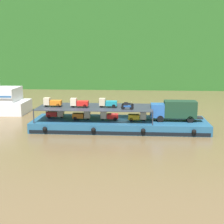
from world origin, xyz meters
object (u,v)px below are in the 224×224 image
Objects in this scene: covered_lorry at (175,110)px; mini_truck_upper_stern at (52,102)px; motorcycle_upper_centre at (127,104)px; mini_truck_upper_fore at (108,103)px; mini_truck_lower_mid at (109,116)px; motorcycle_upper_port at (127,107)px; cargo_barge at (119,124)px; mini_truck_upper_mid at (79,103)px; mini_truck_lower_fore at (138,116)px; mini_truck_lower_stern at (56,114)px; mini_truck_lower_aft at (82,115)px.

covered_lorry is 2.86× the size of mini_truck_upper_stern.
mini_truck_upper_fore is at bearing -173.75° from motorcycle_upper_centre.
motorcycle_upper_port reaches higher than mini_truck_lower_mid.
mini_truck_upper_mid reaches higher than cargo_barge.
mini_truck_lower_fore is 1.44× the size of motorcycle_upper_centre.
mini_truck_upper_mid is 4.40m from mini_truck_upper_fore.
covered_lorry is 18.87m from mini_truck_upper_stern.
motorcycle_upper_port is 2.03m from motorcycle_upper_centre.
cargo_barge is at bearing -178.78° from motorcycle_upper_centre.
mini_truck_lower_mid is 1.00× the size of mini_truck_upper_stern.
mini_truck_lower_aft is (4.36, -0.91, 0.00)m from mini_truck_lower_stern.
cargo_barge is 3.40× the size of covered_lorry.
mini_truck_upper_fore is at bearing -170.40° from cargo_barge.
motorcycle_upper_centre is (1.21, 0.03, 3.18)m from cargo_barge.
covered_lorry is 2.86× the size of mini_truck_upper_fore.
mini_truck_lower_mid is (8.62, -0.98, 0.00)m from mini_truck_lower_stern.
mini_truck_lower_fore is at bearing -0.92° from mini_truck_upper_stern.
motorcycle_upper_centre is at bearing -2.97° from mini_truck_lower_stern.
mini_truck_lower_fore is (4.39, -0.19, 0.00)m from mini_truck_lower_mid.
mini_truck_lower_stern is 1.00× the size of mini_truck_upper_mid.
mini_truck_lower_fore is 9.19m from mini_truck_upper_mid.
mini_truck_lower_aft is 1.01× the size of mini_truck_upper_stern.
mini_truck_lower_fore is (8.64, -0.26, 0.00)m from mini_truck_lower_aft.
mini_truck_upper_mid is (4.23, -0.26, 0.00)m from mini_truck_upper_stern.
mini_truck_upper_fore is at bearing 163.49° from mini_truck_lower_mid.
mini_truck_lower_stern reaches higher than cargo_barge.
motorcycle_upper_centre is (7.07, 0.32, 1.74)m from mini_truck_lower_aft.
mini_truck_lower_stern is at bearing 167.11° from motorcycle_upper_port.
mini_truck_lower_aft and mini_truck_lower_mid have the same top height.
mini_truck_upper_stern reaches higher than motorcycle_upper_centre.
mini_truck_lower_stern is 8.67m from mini_truck_lower_mid.
mini_truck_lower_aft is 7.49m from motorcycle_upper_port.
mini_truck_upper_mid is at bearing -178.27° from covered_lorry.
motorcycle_upper_port is (2.82, -1.64, 1.74)m from mini_truck_lower_mid.
covered_lorry is 7.25m from motorcycle_upper_centre.
covered_lorry is at bearing 4.03° from mini_truck_lower_fore.
cargo_barge is 9.76× the size of mini_truck_upper_mid.
mini_truck_upper_mid is at bearing -137.14° from mini_truck_lower_aft.
mini_truck_upper_stern reaches higher than motorcycle_upper_port.
mini_truck_lower_mid is at bearing -172.15° from motorcycle_upper_centre.
motorcycle_upper_centre is at bearing 1.22° from cargo_barge.
covered_lorry is 4.16× the size of motorcycle_upper_port.
mini_truck_lower_aft is 4.53m from mini_truck_upper_fore.
mini_truck_lower_stern and mini_truck_lower_aft have the same top height.
mini_truck_upper_mid is 1.45× the size of motorcycle_upper_port.
mini_truck_lower_stern is at bearing 177.63° from covered_lorry.
motorcycle_upper_centre is (11.43, -0.59, 1.74)m from mini_truck_lower_stern.
mini_truck_lower_fore is at bearing 42.87° from motorcycle_upper_port.
mini_truck_upper_mid is at bearing -176.20° from mini_truck_upper_fore.
motorcycle_upper_port reaches higher than mini_truck_lower_aft.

